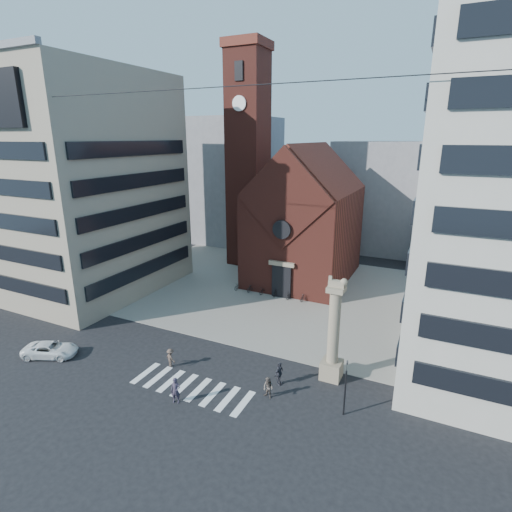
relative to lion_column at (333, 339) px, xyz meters
The scene contains 22 objects.
ground 11.01m from the lion_column, 163.32° to the right, with size 120.00×120.00×0.00m, color black.
piazza 19.18m from the lion_column, 122.03° to the left, with size 46.00×30.00×0.05m, color gray.
zebra_crossing 11.72m from the lion_column, 147.61° to the right, with size 10.20×3.20×0.01m, color white, non-canonical shape.
church 24.62m from the lion_column, 114.43° to the left, with size 12.00×16.65×18.00m.
campanile 34.29m from the lion_column, 128.68° to the left, with size 5.50×5.50×31.20m.
building_left 36.01m from the lion_column, 168.37° to the left, with size 18.00×20.00×26.00m, color gray.
bg_block_left 48.23m from the lion_column, 129.04° to the left, with size 16.00×14.00×22.00m, color gray.
bg_block_mid 42.55m from the lion_column, 95.45° to the left, with size 14.00×12.00×18.00m, color gray.
bg_block_right 41.69m from the lion_column, 72.91° to the left, with size 16.00×14.00×24.00m, color gray.
lion_column is the anchor object (origin of this frame).
traffic_light 4.62m from the lion_column, 63.54° to the right, with size 0.13×0.16×4.30m.
white_car 24.71m from the lion_column, 162.12° to the right, with size 2.13×4.62×1.28m, color white.
pedestrian_0 12.59m from the lion_column, 139.72° to the right, with size 0.72×0.47×1.98m, color #322A3B.
pedestrian_1 6.35m from the lion_column, 127.83° to the right, with size 0.82×0.64×1.70m, color #5B4F49.
pedestrian_2 5.03m from the lion_column, 142.89° to the right, with size 1.11×0.46×1.90m, color #2A2B33.
pedestrian_3 13.67m from the lion_column, 161.48° to the right, with size 1.06×0.61×1.63m, color #4A3A31.
scooter_0 21.25m from the lion_column, 138.50° to the left, with size 0.60×1.73×0.91m, color black.
scooter_1 19.99m from the lion_column, 135.15° to the left, with size 0.47×1.68×1.01m, color black.
scooter_2 18.81m from the lion_column, 131.36° to the left, with size 0.60×1.73×0.91m, color black.
scooter_3 17.72m from the lion_column, 127.06° to the left, with size 0.47×1.68×1.01m, color black.
scooter_4 16.75m from the lion_column, 122.22° to the left, with size 0.60×1.73×0.91m, color black.
scooter_5 15.89m from the lion_column, 116.81° to the left, with size 0.47×1.68×1.01m, color black.
Camera 1 is at (16.70, -24.98, 18.75)m, focal length 28.00 mm.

